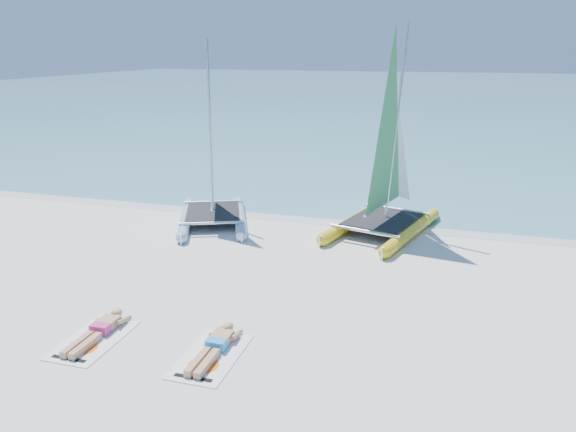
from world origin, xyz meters
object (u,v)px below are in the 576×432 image
(catamaran_yellow, at_px, (391,164))
(sunbather_a, at_px, (99,330))
(towel_b, at_px, (211,356))
(catamaran_blue, at_px, (211,169))
(towel_a, at_px, (94,339))
(sunbather_b, at_px, (215,346))

(catamaran_yellow, height_order, sunbather_a, catamaran_yellow)
(towel_b, bearing_deg, catamaran_blue, 113.59)
(catamaran_blue, distance_m, towel_a, 7.94)
(towel_a, distance_m, sunbather_b, 2.44)
(catamaran_blue, bearing_deg, towel_b, -89.14)
(catamaran_blue, height_order, sunbather_a, catamaran_blue)
(catamaran_blue, relative_size, sunbather_a, 3.40)
(sunbather_b, bearing_deg, sunbather_a, -177.93)
(catamaran_yellow, distance_m, towel_a, 10.02)
(catamaran_yellow, bearing_deg, sunbather_a, -103.36)
(towel_a, bearing_deg, sunbather_a, 90.00)
(catamaran_yellow, height_order, towel_b, catamaran_yellow)
(towel_a, relative_size, sunbather_b, 1.07)
(catamaran_blue, xyz_separation_m, sunbather_b, (3.32, -7.42, -1.63))
(catamaran_blue, bearing_deg, catamaran_yellow, -12.57)
(catamaran_yellow, bearing_deg, sunbather_b, -89.41)
(catamaran_yellow, distance_m, sunbather_a, 9.83)
(catamaran_blue, bearing_deg, sunbather_a, -105.90)
(catamaran_yellow, bearing_deg, catamaran_blue, -154.82)
(catamaran_yellow, distance_m, towel_b, 9.08)
(catamaran_yellow, xyz_separation_m, sunbather_a, (-4.58, -8.49, -1.89))
(sunbather_a, xyz_separation_m, sunbather_b, (2.42, 0.09, 0.00))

